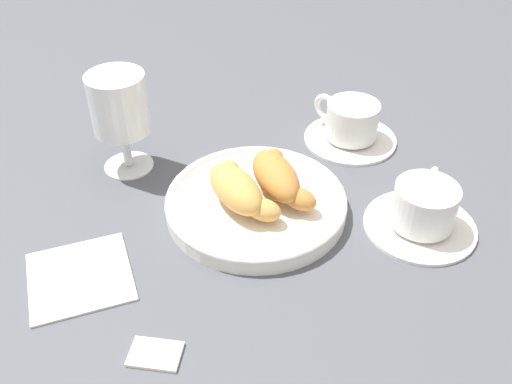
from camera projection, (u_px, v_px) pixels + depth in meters
name	position (u px, v px, depth m)	size (l,w,h in m)	color
ground_plane	(241.00, 207.00, 0.72)	(2.20, 2.20, 0.00)	#4C4F56
pastry_plate	(256.00, 203.00, 0.71)	(0.23, 0.23, 0.02)	white
croissant_large	(238.00, 189.00, 0.68)	(0.13, 0.08, 0.04)	#D6994C
croissant_small	(278.00, 177.00, 0.70)	(0.13, 0.10, 0.04)	#BC7A38
coffee_cup_near	(349.00, 124.00, 0.83)	(0.14, 0.14, 0.06)	white
coffee_cup_far	(423.00, 210.00, 0.68)	(0.14, 0.14, 0.06)	white
juice_glass_left	(119.00, 108.00, 0.74)	(0.08, 0.08, 0.14)	white
sugar_packet	(155.00, 353.00, 0.55)	(0.05, 0.03, 0.01)	white
folded_napkin	(80.00, 276.00, 0.63)	(0.11, 0.11, 0.01)	silver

